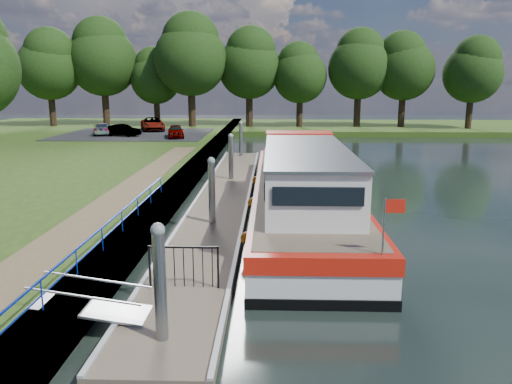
{
  "coord_description": "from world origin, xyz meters",
  "views": [
    {
      "loc": [
        2.28,
        -10.05,
        5.69
      ],
      "look_at": [
        1.66,
        9.47,
        1.4
      ],
      "focal_mm": 35.0,
      "sensor_mm": 36.0,
      "label": 1
    }
  ],
  "objects_px": {
    "car_b": "(123,130)",
    "car_d": "(153,124)",
    "car_a": "(176,131)",
    "car_c": "(104,129)",
    "pontoon": "(224,201)",
    "barge": "(300,186)"
  },
  "relations": [
    {
      "from": "car_b",
      "to": "car_d",
      "type": "distance_m",
      "value": 5.83
    },
    {
      "from": "barge",
      "to": "car_c",
      "type": "relative_size",
      "value": 5.52
    },
    {
      "from": "car_a",
      "to": "barge",
      "type": "bearing_deg",
      "value": -78.08
    },
    {
      "from": "car_c",
      "to": "car_a",
      "type": "bearing_deg",
      "value": 151.36
    },
    {
      "from": "pontoon",
      "to": "car_b",
      "type": "distance_m",
      "value": 25.64
    },
    {
      "from": "car_a",
      "to": "car_c",
      "type": "distance_m",
      "value": 7.69
    },
    {
      "from": "car_d",
      "to": "car_c",
      "type": "bearing_deg",
      "value": -146.82
    },
    {
      "from": "pontoon",
      "to": "barge",
      "type": "relative_size",
      "value": 1.42
    },
    {
      "from": "car_b",
      "to": "car_d",
      "type": "relative_size",
      "value": 0.69
    },
    {
      "from": "car_a",
      "to": "car_b",
      "type": "xyz_separation_m",
      "value": [
        -5.17,
        1.11,
        -0.04
      ]
    },
    {
      "from": "pontoon",
      "to": "car_d",
      "type": "height_order",
      "value": "car_d"
    },
    {
      "from": "car_a",
      "to": "car_b",
      "type": "height_order",
      "value": "car_a"
    },
    {
      "from": "car_b",
      "to": "car_a",
      "type": "bearing_deg",
      "value": -84.73
    },
    {
      "from": "car_a",
      "to": "car_d",
      "type": "relative_size",
      "value": 0.72
    },
    {
      "from": "car_a",
      "to": "car_c",
      "type": "relative_size",
      "value": 0.89
    },
    {
      "from": "pontoon",
      "to": "car_b",
      "type": "bearing_deg",
      "value": 116.84
    },
    {
      "from": "car_a",
      "to": "car_b",
      "type": "distance_m",
      "value": 5.28
    },
    {
      "from": "pontoon",
      "to": "car_a",
      "type": "relative_size",
      "value": 8.75
    },
    {
      "from": "car_c",
      "to": "car_d",
      "type": "relative_size",
      "value": 0.8
    },
    {
      "from": "car_c",
      "to": "car_b",
      "type": "bearing_deg",
      "value": 140.27
    },
    {
      "from": "car_c",
      "to": "pontoon",
      "type": "bearing_deg",
      "value": 108.38
    },
    {
      "from": "car_b",
      "to": "car_c",
      "type": "relative_size",
      "value": 0.86
    }
  ]
}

